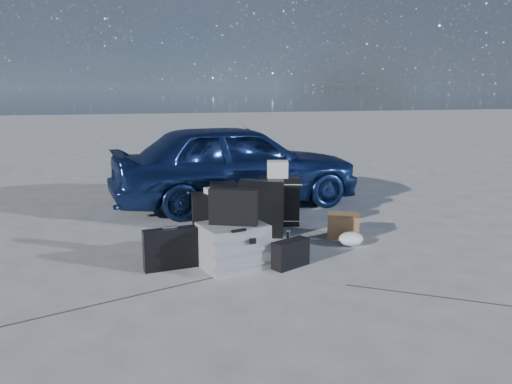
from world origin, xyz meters
TOP-DOWN VIEW (x-y plane):
  - ground at (0.00, 0.00)m, footprint 60.00×60.00m
  - car at (0.03, 2.42)m, footprint 3.59×1.74m
  - pelican_case at (-0.58, -0.04)m, footprint 0.66×0.58m
  - laptop_bag at (-0.57, -0.06)m, footprint 0.45×0.29m
  - briefcase at (-1.14, 0.05)m, footprint 0.50×0.17m
  - suitcase_left at (-0.05, 0.84)m, footprint 0.52×0.35m
  - suitcase_right at (0.29, 1.23)m, footprint 0.52×0.31m
  - white_carton at (0.27, 1.24)m, footprint 0.29×0.26m
  - duffel_bag at (-0.35, 1.48)m, footprint 0.78×0.39m
  - flat_box_white at (-0.34, 1.47)m, footprint 0.47×0.40m
  - flat_box_black at (-0.34, 1.46)m, footprint 0.32×0.24m
  - cardboard_box at (0.83, 0.56)m, footprint 0.44×0.42m
  - plastic_bag at (0.77, 0.25)m, footprint 0.27×0.24m
  - messenger_bag at (-0.06, -0.20)m, footprint 0.39×0.28m
  - green_bottle at (-0.03, -0.02)m, footprint 0.08×0.08m

SIDE VIEW (x-z plane):
  - ground at x=0.00m, z-range 0.00..0.00m
  - plastic_bag at x=0.77m, z-range 0.00..0.15m
  - cardboard_box at x=0.83m, z-range 0.00..0.26m
  - messenger_bag at x=-0.06m, z-range 0.00..0.26m
  - green_bottle at x=-0.03m, z-range 0.00..0.29m
  - duffel_bag at x=-0.35m, z-range 0.00..0.38m
  - briefcase at x=-1.14m, z-range 0.00..0.38m
  - pelican_case at x=-0.58m, z-range 0.00..0.41m
  - suitcase_right at x=0.29m, z-range 0.00..0.59m
  - suitcase_left at x=-0.05m, z-range 0.00..0.64m
  - flat_box_white at x=-0.34m, z-range 0.38..0.45m
  - flat_box_black at x=-0.34m, z-range 0.45..0.52m
  - laptop_bag at x=-0.57m, z-range 0.41..0.74m
  - car at x=0.03m, z-range 0.00..1.18m
  - white_carton at x=0.27m, z-range 0.59..0.79m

